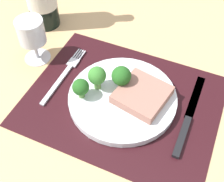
% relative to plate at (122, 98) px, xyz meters
% --- Properties ---
extents(ground_plane, '(1.40, 1.10, 0.03)m').
position_rel_plate_xyz_m(ground_plane, '(0.00, 0.00, -0.03)').
color(ground_plane, tan).
extents(placemat, '(0.42, 0.33, 0.00)m').
position_rel_plate_xyz_m(placemat, '(0.00, 0.00, -0.01)').
color(placemat, black).
rests_on(placemat, ground_plane).
extents(plate, '(0.24, 0.24, 0.02)m').
position_rel_plate_xyz_m(plate, '(0.00, 0.00, 0.00)').
color(plate, silver).
rests_on(plate, placemat).
extents(steak, '(0.12, 0.12, 0.02)m').
position_rel_plate_xyz_m(steak, '(0.04, 0.01, 0.02)').
color(steak, '#9E6B5B').
rests_on(steak, plate).
extents(broccoli_near_fork, '(0.04, 0.04, 0.05)m').
position_rel_plate_xyz_m(broccoli_near_fork, '(-0.08, -0.04, 0.04)').
color(broccoli_near_fork, '#5B8942').
rests_on(broccoli_near_fork, plate).
extents(broccoli_near_steak, '(0.04, 0.04, 0.06)m').
position_rel_plate_xyz_m(broccoli_near_steak, '(-0.01, 0.02, 0.04)').
color(broccoli_near_steak, '#5B8942').
rests_on(broccoli_near_steak, plate).
extents(broccoli_front_edge, '(0.04, 0.04, 0.06)m').
position_rel_plate_xyz_m(broccoli_front_edge, '(-0.06, 0.00, 0.04)').
color(broccoli_front_edge, '#5B8942').
rests_on(broccoli_front_edge, plate).
extents(fork, '(0.02, 0.19, 0.01)m').
position_rel_plate_xyz_m(fork, '(-0.16, 0.01, -0.01)').
color(fork, silver).
rests_on(fork, placemat).
extents(knife, '(0.02, 0.23, 0.01)m').
position_rel_plate_xyz_m(knife, '(0.15, 0.01, -0.00)').
color(knife, black).
rests_on(knife, placemat).
extents(wine_glass, '(0.06, 0.06, 0.11)m').
position_rel_plate_xyz_m(wine_glass, '(-0.25, 0.04, 0.06)').
color(wine_glass, silver).
rests_on(wine_glass, ground_plane).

